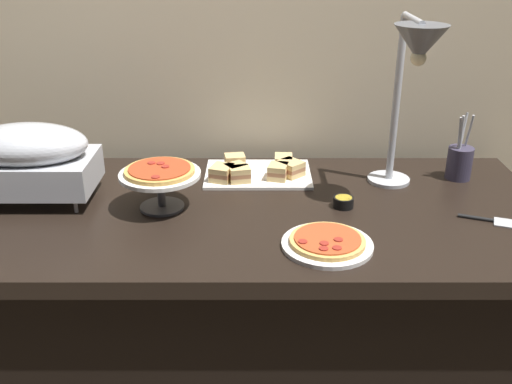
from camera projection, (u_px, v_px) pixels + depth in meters
back_wall at (238, 33)px, 2.06m from camera, size 4.40×0.04×2.40m
buffet_table at (238, 309)px, 1.94m from camera, size 1.90×0.84×0.76m
chafing_dish at (26, 158)px, 1.78m from camera, size 0.39×0.24×0.24m
heat_lamp at (412, 63)px, 1.65m from camera, size 0.15×0.34×0.55m
pizza_plate_front at (325, 243)px, 1.55m from camera, size 0.24×0.24×0.03m
pizza_plate_center at (158, 177)px, 1.74m from camera, size 0.24×0.24×0.13m
sandwich_platter at (255, 171)px, 1.99m from camera, size 0.36×0.25×0.06m
sauce_cup_near at (341, 201)px, 1.78m from camera, size 0.06×0.06×0.03m
sauce_cup_far at (150, 171)px, 2.01m from camera, size 0.06×0.06×0.03m
utensil_holder at (457, 161)px, 1.97m from camera, size 0.08×0.08×0.23m
serving_spatula at (490, 220)px, 1.69m from camera, size 0.17×0.09×0.01m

